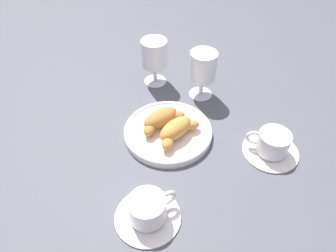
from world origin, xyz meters
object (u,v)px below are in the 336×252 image
at_px(coffee_cup_far, 148,211).
at_px(coffee_cup_near, 272,145).
at_px(croissant_small, 177,130).
at_px(croissant_large, 161,119).
at_px(juice_glass_right, 203,68).
at_px(juice_glass_left, 154,55).
at_px(pastry_plate, 168,131).

bearing_deg(coffee_cup_far, coffee_cup_near, -178.20).
xyz_separation_m(croissant_small, coffee_cup_near, (-0.18, 0.15, -0.01)).
height_order(croissant_large, coffee_cup_far, same).
xyz_separation_m(croissant_large, juice_glass_right, (-0.17, -0.07, 0.05)).
bearing_deg(juice_glass_right, juice_glass_left, -55.08).
xyz_separation_m(pastry_plate, juice_glass_left, (-0.08, -0.22, 0.08)).
bearing_deg(pastry_plate, juice_glass_right, -149.82).
height_order(coffee_cup_near, juice_glass_left, juice_glass_left).
distance_m(pastry_plate, coffee_cup_far, 0.24).
xyz_separation_m(croissant_small, coffee_cup_far, (0.16, 0.16, -0.01)).
bearing_deg(juice_glass_right, pastry_plate, 30.18).
xyz_separation_m(croissant_large, juice_glass_left, (-0.09, -0.20, 0.06)).
height_order(pastry_plate, coffee_cup_far, coffee_cup_far).
bearing_deg(juice_glass_left, pastry_plate, 70.05).
bearing_deg(juice_glass_right, coffee_cup_far, 41.64).
bearing_deg(croissant_large, juice_glass_left, -113.66).
distance_m(coffee_cup_near, coffee_cup_far, 0.34).
distance_m(pastry_plate, coffee_cup_near, 0.26).
bearing_deg(juice_glass_left, croissant_large, 66.34).
bearing_deg(juice_glass_right, croissant_large, 22.97).
relative_size(pastry_plate, coffee_cup_near, 1.67).
relative_size(pastry_plate, croissant_large, 1.67).
xyz_separation_m(coffee_cup_far, juice_glass_right, (-0.32, -0.28, 0.07)).
bearing_deg(coffee_cup_near, pastry_plate, -43.28).
height_order(croissant_large, coffee_cup_near, same).
bearing_deg(croissant_large, coffee_cup_near, 134.06).
relative_size(pastry_plate, juice_glass_left, 1.62).
distance_m(croissant_small, juice_glass_left, 0.27).
xyz_separation_m(coffee_cup_far, juice_glass_left, (-0.23, -0.41, 0.07)).
bearing_deg(pastry_plate, juice_glass_left, -109.95).
xyz_separation_m(croissant_large, coffee_cup_far, (0.15, 0.21, -0.01)).
xyz_separation_m(pastry_plate, coffee_cup_near, (-0.19, 0.18, 0.02)).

